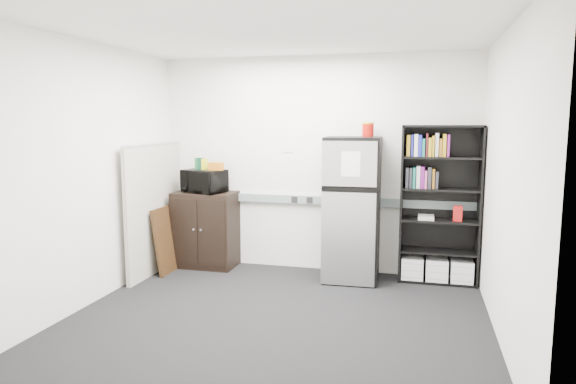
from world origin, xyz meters
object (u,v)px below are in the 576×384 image
(cubicle_partition, at_px, (154,209))
(microwave, at_px, (204,181))
(cabinet, at_px, (206,229))
(bookshelf, at_px, (440,206))
(refrigerator, at_px, (352,209))

(cubicle_partition, height_order, microwave, cubicle_partition)
(cubicle_partition, distance_m, cabinet, 0.73)
(bookshelf, height_order, cabinet, bookshelf)
(bookshelf, distance_m, microwave, 2.94)
(cabinet, height_order, microwave, microwave)
(refrigerator, bearing_deg, cubicle_partition, -174.00)
(bookshelf, bearing_deg, cabinet, -178.74)
(cabinet, distance_m, microwave, 0.64)
(cubicle_partition, xyz_separation_m, cabinet, (0.50, 0.42, -0.32))
(bookshelf, xyz_separation_m, cubicle_partition, (-3.43, -0.49, -0.10))
(bookshelf, xyz_separation_m, microwave, (-2.93, -0.08, 0.22))
(cubicle_partition, distance_m, microwave, 0.72)
(microwave, bearing_deg, bookshelf, 18.93)
(bookshelf, relative_size, refrigerator, 1.08)
(bookshelf, distance_m, cubicle_partition, 3.46)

